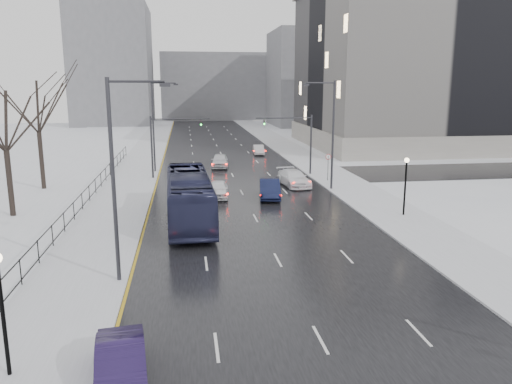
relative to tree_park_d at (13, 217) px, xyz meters
name	(u,v)px	position (x,y,z in m)	size (l,w,h in m)	color
road	(224,160)	(17.80, 26.00, 0.02)	(16.00, 150.00, 0.04)	black
cross_road	(233,177)	(17.80, 14.00, 0.02)	(130.00, 10.00, 0.04)	black
sidewalk_left	(142,161)	(7.30, 26.00, 0.08)	(5.00, 150.00, 0.16)	silver
sidewalk_right	(303,158)	(28.30, 26.00, 0.08)	(5.00, 150.00, 0.16)	silver
park_strip	(64,163)	(-2.20, 26.00, 0.06)	(14.00, 150.00, 0.12)	white
tree_park_d	(13,217)	(0.00, 0.00, 0.00)	(8.75, 8.75, 12.50)	black
tree_park_e	(44,190)	(-0.40, 10.00, 0.00)	(9.45, 9.45, 13.50)	black
iron_fence	(67,217)	(4.80, -4.00, 0.91)	(0.06, 70.00, 1.30)	black
streetlight_r_mid	(331,130)	(25.97, 6.00, 5.62)	(2.95, 0.25, 10.00)	#2D2D33
streetlight_l_near	(118,171)	(9.63, -14.00, 5.62)	(2.95, 0.25, 10.00)	#2D2D33
streetlight_l_far	(155,122)	(9.63, 18.00, 5.62)	(2.95, 0.25, 10.00)	#2D2D33
lamppost_l	(1,297)	(6.80, -22.00, 2.94)	(0.36, 0.36, 4.28)	black
lamppost_r_mid	(406,178)	(28.80, -4.00, 2.94)	(0.36, 0.36, 4.28)	black
mast_signal_right	(301,138)	(25.13, 14.00, 4.11)	(6.10, 0.33, 6.50)	#2D2D33
mast_signal_left	(162,140)	(10.47, 14.00, 4.11)	(6.10, 0.33, 6.50)	#2D2D33
no_uturn_sign	(328,159)	(27.00, 10.00, 2.30)	(0.60, 0.06, 2.70)	#2D2D33
civic_building	(439,74)	(52.80, 38.00, 11.21)	(41.00, 31.00, 24.80)	gray
bldg_far_right	(322,79)	(45.80, 81.00, 11.00)	(24.00, 20.00, 22.00)	slate
bldg_far_left	(113,66)	(-4.20, 91.00, 14.00)	(18.00, 22.00, 28.00)	slate
bldg_far_center	(216,87)	(21.80, 106.00, 9.00)	(30.00, 18.00, 18.00)	slate
sedan_left_near	(121,367)	(10.60, -23.10, 0.78)	(1.57, 4.51, 1.48)	#221541
bus	(189,197)	(13.00, -3.21, 1.81)	(2.98, 12.73, 3.55)	#232544
sedan_center_near	(218,189)	(15.54, 4.25, 0.77)	(1.72, 4.27, 1.45)	white
sedan_right_near	(270,189)	(19.94, 3.42, 0.85)	(1.71, 4.91, 1.62)	#13193A
sedan_right_far	(294,178)	(23.11, 8.27, 0.81)	(2.16, 5.32, 1.54)	white
sedan_center_far	(220,161)	(16.81, 20.26, 0.85)	(1.92, 4.77, 1.62)	silver
sedan_right_distant	(259,150)	(22.96, 30.66, 0.70)	(1.40, 4.01, 1.32)	silver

